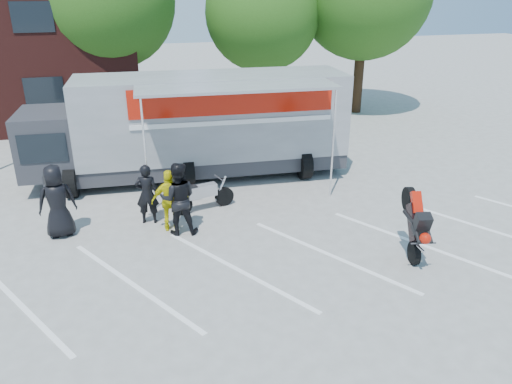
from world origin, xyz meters
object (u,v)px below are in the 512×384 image
tree_mid (263,13)px  stunt_bike_rider (404,251)px  spectator_leather_c (178,199)px  spectator_leather_b (147,194)px  spectator_hivis (170,201)px  parked_motorcycle (204,210)px  tree_left (107,0)px  transporter_truck (201,175)px  spectator_leather_a (57,201)px

tree_mid → stunt_bike_rider: bearing=-92.0°
spectator_leather_c → spectator_leather_b: bearing=-39.6°
spectator_hivis → parked_motorcycle: bearing=-132.6°
parked_motorcycle → tree_left: bearing=-3.0°
transporter_truck → spectator_leather_c: spectator_leather_c is taller
tree_left → spectator_leather_a: 13.02m
spectator_leather_a → spectator_hivis: bearing=161.6°
tree_left → transporter_truck: (2.49, -8.57, -5.57)m
spectator_leather_b → spectator_hivis: spectator_leather_b is taller
spectator_leather_b → tree_left: bearing=-76.0°
spectator_leather_b → tree_mid: bearing=-109.2°
parked_motorcycle → transporter_truck: bearing=-21.3°
tree_mid → spectator_leather_a: (-8.88, -11.04, -3.95)m
tree_mid → spectator_leather_c: size_ratio=3.83×
tree_mid → spectator_hivis: 13.60m
parked_motorcycle → spectator_leather_b: 1.90m
spectator_leather_a → parked_motorcycle: bearing=178.8°
stunt_bike_rider → spectator_leather_a: 9.05m
stunt_bike_rider → transporter_truck: bearing=133.1°
tree_mid → spectator_leather_a: tree_mid is taller
transporter_truck → spectator_leather_b: bearing=-118.3°
spectator_leather_c → spectator_hivis: (-0.18, 0.26, -0.14)m
tree_left → spectator_hivis: 13.39m
spectator_leather_c → tree_mid: bearing=-106.5°
parked_motorcycle → stunt_bike_rider: bearing=-144.3°
tree_left → spectator_leather_b: (0.43, -11.88, -4.70)m
tree_left → transporter_truck: 10.52m
transporter_truck → stunt_bike_rider: (4.01, -6.74, 0.00)m
transporter_truck → spectator_leather_b: (-2.05, -3.31, 0.86)m
transporter_truck → spectator_leather_b: transporter_truck is taller
tree_left → spectator_leather_c: size_ratio=4.31×
transporter_truck → spectator_leather_a: size_ratio=5.51×
stunt_bike_rider → spectator_leather_b: bearing=162.8°
tree_mid → spectator_hivis: bearing=-117.5°
parked_motorcycle → spectator_hivis: (-1.07, -1.02, 0.86)m
parked_motorcycle → spectator_hivis: size_ratio=1.14×
spectator_leather_c → stunt_bike_rider: bearing=164.1°
transporter_truck → spectator_leather_b: 3.99m
spectator_leather_c → spectator_hivis: size_ratio=1.16×
spectator_leather_b → spectator_leather_c: size_ratio=0.86×
spectator_leather_a → spectator_leather_b: size_ratio=1.15×
spectator_hivis → tree_left: bearing=-81.6°
parked_motorcycle → spectator_leather_b: spectator_leather_b is taller
stunt_bike_rider → spectator_leather_c: spectator_leather_c is taller
tree_left → stunt_bike_rider: size_ratio=4.59×
transporter_truck → spectator_leather_c: size_ratio=5.46×
spectator_leather_a → spectator_leather_c: 3.15m
parked_motorcycle → stunt_bike_rider: (4.42, -3.84, 0.00)m
tree_mid → stunt_bike_rider: 15.15m
tree_left → spectator_leather_c: 13.60m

